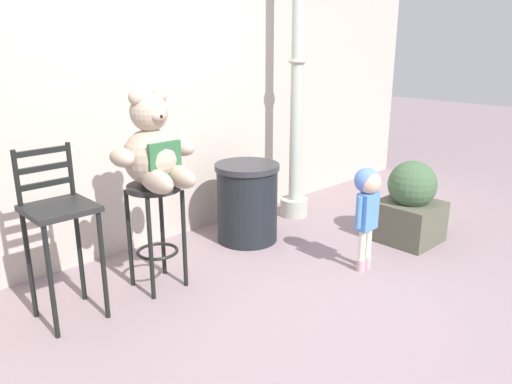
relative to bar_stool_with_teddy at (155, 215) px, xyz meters
name	(u,v)px	position (x,y,z in m)	size (l,w,h in m)	color
ground_plane	(296,305)	(0.52, -0.91, -0.56)	(24.00, 24.00, 0.00)	gray
building_wall	(142,59)	(0.52, 0.90, 1.05)	(7.51, 0.30, 3.20)	#BBAFA2
bar_stool_with_teddy	(155,215)	(0.00, 0.00, 0.00)	(0.38, 0.38, 0.78)	black
teddy_bear	(154,151)	(0.00, -0.03, 0.48)	(0.62, 0.56, 0.66)	tan
child_walking	(367,197)	(1.33, -0.89, 0.05)	(0.26, 0.21, 0.83)	#D09EA9
trash_bin	(247,202)	(1.09, 0.20, -0.20)	(0.58, 0.58, 0.71)	black
lamppost	(296,114)	(1.89, 0.35, 0.50)	(0.29, 0.29, 2.69)	#A9AEA1
bar_chair_empty	(59,220)	(-0.67, 0.05, 0.12)	(0.40, 0.40, 1.13)	black
planter_with_shrub	(410,205)	(2.13, -0.83, -0.21)	(0.50, 0.50, 0.74)	#545444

